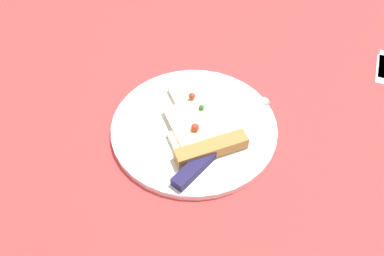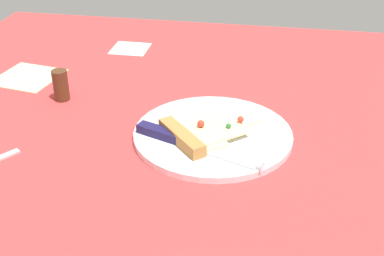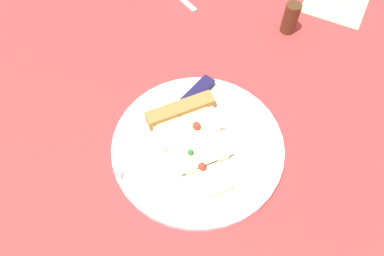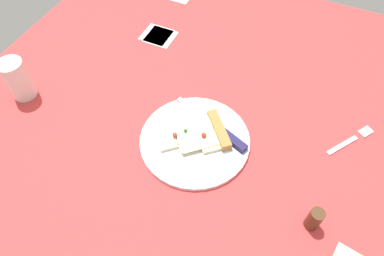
% 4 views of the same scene
% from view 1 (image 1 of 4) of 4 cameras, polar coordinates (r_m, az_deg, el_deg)
% --- Properties ---
extents(ground_plane, '(1.39, 1.39, 0.03)m').
position_cam_1_polar(ground_plane, '(0.70, 5.45, -2.37)').
color(ground_plane, '#D13838').
rests_on(ground_plane, ground).
extents(plate, '(0.28, 0.28, 0.01)m').
position_cam_1_polar(plate, '(0.69, 0.43, 0.42)').
color(plate, silver).
rests_on(plate, ground_plane).
extents(pizza_slice, '(0.18, 0.17, 0.03)m').
position_cam_1_polar(pizza_slice, '(0.67, 1.27, -0.36)').
color(pizza_slice, beige).
rests_on(pizza_slice, plate).
extents(knife, '(0.23, 0.10, 0.02)m').
position_cam_1_polar(knife, '(0.65, 3.37, -2.87)').
color(knife, silver).
rests_on(knife, plate).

